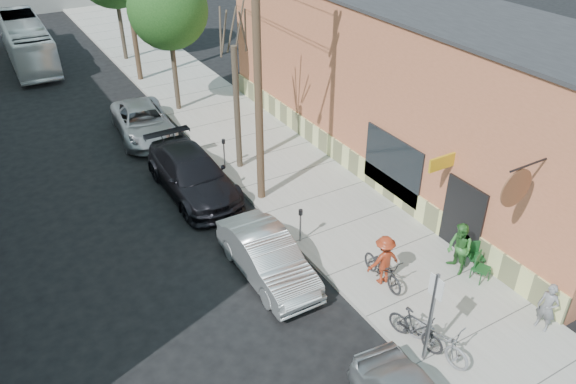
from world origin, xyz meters
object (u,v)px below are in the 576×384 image
cyclist (384,260)px  sign_post (432,310)px  patio_chair_a (481,268)px  car_2 (193,174)px  patio_chair_b (475,256)px  parked_bike_a (416,328)px  patron_grey (547,307)px  utility_pole_near (256,61)px  tree_leafy_mid (168,10)px  tree_bare (237,109)px  bus (27,42)px  car_3 (143,122)px  parked_bike_b (436,336)px  car_1 (268,257)px  patron_green (459,249)px  parking_meter_far (224,148)px  parking_meter_near (301,220)px

cyclist → sign_post: bearing=77.1°
patio_chair_a → car_2: 10.81m
patio_chair_b → parked_bike_a: parked_bike_a is taller
patio_chair_a → car_2: (-5.43, 9.34, 0.21)m
cyclist → patron_grey: bearing=129.8°
utility_pole_near → tree_leafy_mid: utility_pole_near is taller
tree_bare → parked_bike_a: size_ratio=2.98×
bus → car_3: bearing=-76.8°
sign_post → cyclist: (0.96, 2.91, -0.87)m
parked_bike_b → car_2: car_2 is taller
patio_chair_a → parked_bike_b: parked_bike_b is taller
patio_chair_b → patron_grey: (-0.33, -2.80, 0.30)m
tree_leafy_mid → car_1: bearing=-99.5°
patio_chair_b → car_1: (-5.64, 3.08, 0.13)m
parked_bike_a → bus: 29.72m
patron_green → bus: bus is taller
cyclist → parked_bike_a: bearing=76.6°
patio_chair_a → parked_bike_a: (-3.40, -0.92, 0.07)m
parking_meter_far → patron_green: 10.22m
parked_bike_a → tree_leafy_mid: bearing=74.5°
patio_chair_a → patio_chair_b: (0.29, 0.51, 0.00)m
patio_chair_b → patron_grey: patron_grey is taller
tree_bare → patron_green: (2.79, -9.41, -1.65)m
patron_green → tree_leafy_mid: bearing=-160.5°
patio_chair_a → parked_bike_b: 3.48m
parking_meter_near → tree_leafy_mid: (0.55, 12.54, 4.02)m
parking_meter_far → patron_grey: 13.13m
patio_chair_a → parked_bike_a: 3.52m
patron_grey → car_1: size_ratio=0.34×
parking_meter_far → car_3: (-1.82, 4.74, -0.29)m
parking_meter_far → patio_chair_b: size_ratio=1.41×
parking_meter_far → patron_green: bearing=-71.0°
patron_grey → bus: (-8.21, 30.69, 0.43)m
parked_bike_b → car_3: 16.66m
patron_grey → cyclist: (-2.56, 3.73, 0.07)m
tree_leafy_mid → parking_meter_far: bearing=-94.7°
cyclist → bus: bearing=-72.8°
tree_bare → patron_grey: 12.86m
patio_chair_a → patron_green: size_ratio=0.51×
parking_meter_near → car_1: bearing=-153.6°
cyclist → parked_bike_b: (-0.58, -2.87, -0.27)m
patron_grey → sign_post: bearing=-114.1°
parking_meter_near → car_3: size_ratio=0.25×
parked_bike_a → patio_chair_b: bearing=6.6°
sign_post → patron_green: (3.24, 2.14, -0.83)m
parking_meter_near → patio_chair_b: parking_meter_near is taller
tree_bare → car_2: (-2.32, -0.74, -1.86)m
car_1 → car_3: car_1 is taller
patron_green → car_3: bearing=-150.5°
parking_meter_near → patio_chair_a: bearing=-50.5°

